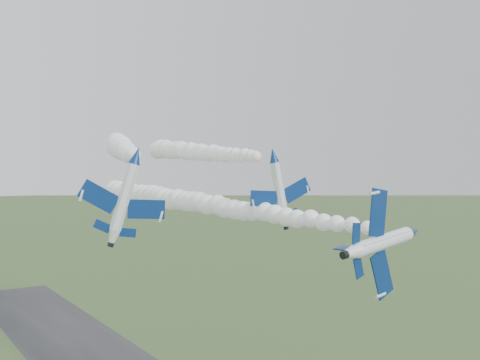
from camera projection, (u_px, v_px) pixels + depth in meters
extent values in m
cylinder|color=white|center=(413.00, 232.00, 61.56)|extent=(2.88, 9.44, 1.83)
cone|color=navy|center=(462.00, 237.00, 57.14)|extent=(2.10, 2.63, 1.83)
cone|color=white|center=(371.00, 228.00, 65.82)|extent=(2.05, 2.19, 1.83)
cylinder|color=black|center=(364.00, 228.00, 66.65)|extent=(1.00, 0.77, 0.93)
ellipsoid|color=black|center=(435.00, 233.00, 60.16)|extent=(1.58, 3.30, 1.22)
cube|color=navy|center=(403.00, 203.00, 61.84)|extent=(1.01, 2.72, 5.07)
cube|color=navy|center=(407.00, 260.00, 62.40)|extent=(1.01, 2.72, 5.07)
cube|color=navy|center=(377.00, 215.00, 64.91)|extent=(0.49, 1.25, 2.21)
cube|color=navy|center=(379.00, 243.00, 65.21)|extent=(0.49, 1.25, 2.21)
cube|color=navy|center=(387.00, 227.00, 65.80)|extent=(2.62, 2.04, 0.40)
cylinder|color=white|center=(136.00, 156.00, 69.70)|extent=(4.96, 8.92, 1.94)
cone|color=navy|center=(138.00, 154.00, 64.30)|extent=(2.64, 2.85, 1.94)
cone|color=white|center=(135.00, 157.00, 74.90)|extent=(2.49, 2.46, 1.94)
cylinder|color=black|center=(134.00, 157.00, 75.92)|extent=(1.14, 0.94, 0.99)
ellipsoid|color=black|center=(139.00, 151.00, 67.53)|extent=(2.29, 3.28, 1.30)
cube|color=navy|center=(112.00, 150.00, 69.79)|extent=(5.27, 4.02, 1.47)
cube|color=navy|center=(159.00, 164.00, 71.22)|extent=(5.27, 4.02, 1.47)
cube|color=navy|center=(123.00, 153.00, 73.60)|extent=(2.32, 1.81, 0.68)
cube|color=navy|center=(147.00, 160.00, 74.36)|extent=(2.32, 1.81, 0.68)
cube|color=navy|center=(138.00, 147.00, 73.81)|extent=(1.31, 1.84, 2.25)
cylinder|color=white|center=(273.00, 156.00, 81.79)|extent=(2.94, 8.54, 1.76)
cone|color=navy|center=(292.00, 154.00, 77.05)|extent=(2.06, 2.42, 1.76)
cone|color=white|center=(258.00, 156.00, 86.35)|extent=(2.00, 2.03, 1.76)
cylinder|color=black|center=(255.00, 157.00, 87.25)|extent=(0.97, 0.72, 0.89)
ellipsoid|color=black|center=(280.00, 151.00, 79.80)|extent=(1.57, 3.01, 1.18)
cube|color=navy|center=(254.00, 160.00, 81.23)|extent=(4.82, 3.01, 1.05)
cube|color=navy|center=(287.00, 153.00, 83.81)|extent=(4.82, 3.01, 1.05)
cube|color=navy|center=(252.00, 158.00, 84.86)|extent=(2.11, 1.37, 0.49)
cube|color=navy|center=(269.00, 154.00, 86.24)|extent=(2.11, 1.37, 0.49)
cube|color=navy|center=(260.00, 148.00, 85.20)|extent=(0.78, 1.66, 2.17)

